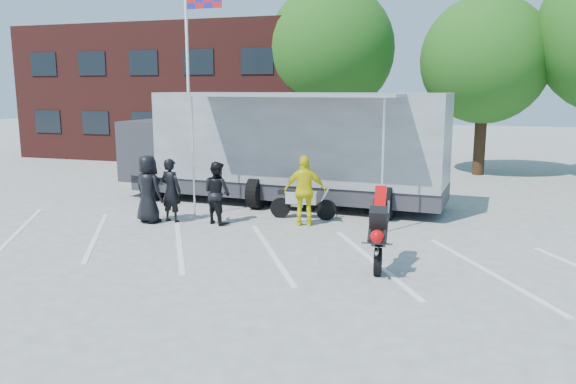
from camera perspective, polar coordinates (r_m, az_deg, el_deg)
The scene contains 13 objects.
ground at distance 12.38m, azimuth -4.18°, elevation -7.22°, with size 100.00×100.00×0.00m, color #A9A9A3.
parking_bay_lines at distance 13.27m, azimuth -2.58°, elevation -5.95°, with size 18.00×5.00×0.01m, color white.
office_building at distance 32.33m, azimuth -9.00°, elevation 9.91°, with size 18.00×8.00×7.00m, color #4C1D18.
flagpole at distance 23.53m, azimuth -9.62°, elevation 13.51°, with size 1.61×0.12×8.00m.
tree_left at distance 27.75m, azimuth 4.34°, elevation 14.20°, with size 6.12×6.12×8.64m.
tree_mid at distance 25.97m, azimuth 19.37°, elevation 12.54°, with size 5.44×5.44×7.68m.
transporter_truck at distance 18.65m, azimuth -0.35°, elevation -1.13°, with size 11.38×5.48×3.62m, color #9B9EA3, non-canonical shape.
parked_motorcycle at distance 16.44m, azimuth 1.53°, elevation -2.73°, with size 0.66×1.99×1.04m, color silver, non-canonical shape.
stunt_bike_rider at distance 12.35m, azimuth 9.27°, elevation -7.38°, with size 0.78×1.65×1.94m, color black, non-canonical shape.
spectator_leather_a at distance 16.31m, azimuth -14.02°, elevation 0.29°, with size 0.94×0.61×1.92m, color black.
spectator_leather_b at distance 16.21m, azimuth -11.80°, elevation 0.15°, with size 0.66×0.44×1.82m, color black.
spectator_leather_c at distance 15.83m, azimuth -7.21°, elevation -0.06°, with size 0.86×0.67×1.77m, color black.
spectator_hivis at distance 15.45m, azimuth 1.74°, elevation 0.12°, with size 1.15×0.48×1.96m, color yellow.
Camera 1 is at (4.41, -10.94, 3.76)m, focal length 35.00 mm.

